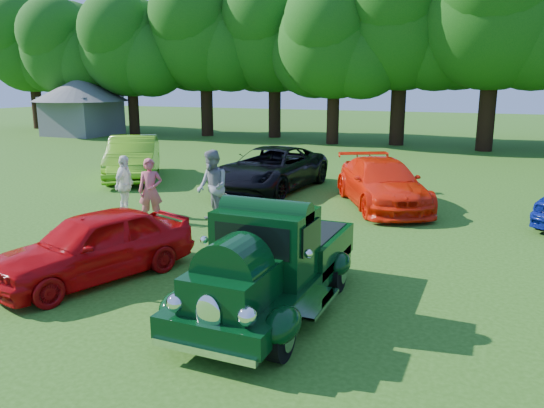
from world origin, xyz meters
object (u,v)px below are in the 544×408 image
at_px(back_car_black, 270,169).
at_px(spectator_grey, 212,187).
at_px(back_car_orange, 382,183).
at_px(gazebo, 81,100).
at_px(spectator_white, 125,186).
at_px(red_convertible, 94,245).
at_px(hero_pickup, 271,265).
at_px(spectator_pink, 151,191).
at_px(back_car_lime, 133,158).

xyz_separation_m(back_car_black, spectator_grey, (0.36, -4.57, 0.23)).
relative_size(back_car_black, back_car_orange, 1.09).
bearing_deg(gazebo, back_car_orange, -29.86).
bearing_deg(spectator_white, red_convertible, -161.08).
height_order(back_car_orange, spectator_white, spectator_white).
distance_m(back_car_black, back_car_orange, 4.07).
distance_m(spectator_grey, spectator_white, 2.63).
relative_size(hero_pickup, spectator_pink, 2.58).
bearing_deg(spectator_pink, gazebo, 106.83).
xyz_separation_m(hero_pickup, back_car_black, (-3.83, 8.85, -0.02)).
height_order(red_convertible, back_car_black, back_car_black).
distance_m(back_car_orange, spectator_white, 7.28).
bearing_deg(red_convertible, back_car_orange, 84.53).
xyz_separation_m(back_car_lime, back_car_orange, (9.52, -0.89, -0.11)).
xyz_separation_m(spectator_white, gazebo, (-17.10, 17.18, 1.58)).
bearing_deg(back_car_black, hero_pickup, -62.45).
distance_m(hero_pickup, back_car_black, 9.64).
bearing_deg(spectator_grey, back_car_orange, 86.07).
bearing_deg(hero_pickup, red_convertible, -179.54).
relative_size(red_convertible, gazebo, 0.59).
bearing_deg(back_car_orange, spectator_pink, -169.03).
height_order(hero_pickup, spectator_pink, hero_pickup).
xyz_separation_m(red_convertible, spectator_white, (-2.57, 4.13, 0.18)).
bearing_deg(back_car_lime, gazebo, 105.74).
height_order(back_car_lime, spectator_grey, spectator_grey).
distance_m(spectator_pink, spectator_grey, 1.61).
relative_size(spectator_pink, spectator_grey, 0.88).
bearing_deg(hero_pickup, spectator_grey, 129.01).
bearing_deg(back_car_orange, back_car_lime, 146.34).
bearing_deg(back_car_black, back_car_orange, -9.41).
relative_size(back_car_lime, spectator_grey, 2.54).
bearing_deg(back_car_lime, back_car_orange, -37.42).
height_order(hero_pickup, red_convertible, hero_pickup).
bearing_deg(red_convertible, back_car_lime, 142.93).
relative_size(hero_pickup, red_convertible, 1.15).
height_order(hero_pickup, spectator_grey, spectator_grey).
xyz_separation_m(red_convertible, spectator_grey, (0.06, 4.31, 0.31)).
relative_size(back_car_lime, back_car_orange, 1.03).
relative_size(hero_pickup, spectator_grey, 2.28).
bearing_deg(red_convertible, hero_pickup, 19.73).
bearing_deg(gazebo, spectator_pink, -43.94).
bearing_deg(spectator_pink, spectator_white, 132.10).
relative_size(red_convertible, back_car_black, 0.73).
distance_m(hero_pickup, red_convertible, 3.53).
bearing_deg(back_car_black, back_car_lime, -175.15).
bearing_deg(back_car_lime, back_car_black, -31.41).
distance_m(back_car_lime, spectator_grey, 7.44).
bearing_deg(back_car_black, spectator_white, -111.33).
relative_size(hero_pickup, gazebo, 0.68).
relative_size(back_car_orange, spectator_grey, 2.48).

